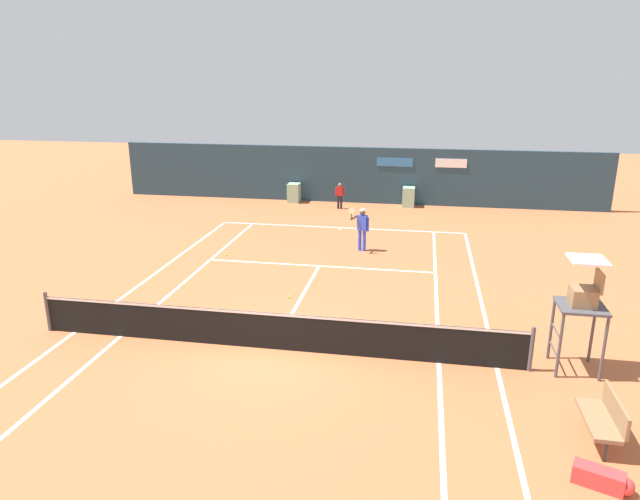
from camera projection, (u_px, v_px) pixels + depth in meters
ground_plane at (278, 338)px, 14.48m from camera, size 80.00×80.00×0.01m
tennis_net at (272, 330)px, 13.79m from camera, size 12.10×0.10×1.07m
sponsor_back_wall at (356, 176)px, 29.49m from camera, size 25.00×1.02×2.87m
umpire_chair at (583, 300)px, 12.49m from camera, size 1.00×1.00×2.64m
player_bench at (605, 416)px, 10.30m from camera, size 0.54×1.35×0.88m
equipment_bag at (605, 480)px, 9.21m from camera, size 0.92×0.57×0.32m
player_on_baseline at (362, 226)px, 21.42m from camera, size 0.77×0.67×1.84m
ball_kid_left_post at (340, 194)px, 28.25m from camera, size 0.44×0.18×1.30m
tennis_ball_by_sideline at (226, 255)px, 21.08m from camera, size 0.07×0.07×0.07m
tennis_ball_mid_court at (289, 297)px, 17.10m from camera, size 0.07×0.07×0.07m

